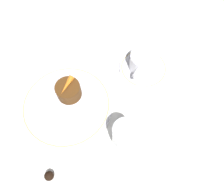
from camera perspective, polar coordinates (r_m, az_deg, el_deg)
name	(u,v)px	position (r m, az deg, el deg)	size (l,w,h in m)	color
ground_plane	(84,103)	(0.67, -7.44, -1.34)	(3.00, 3.00, 0.00)	white
dinner_plate	(67,105)	(0.66, -11.75, -1.82)	(0.27, 0.27, 0.01)	white
saucer	(143,68)	(0.72, 8.19, 7.74)	(0.16, 0.16, 0.01)	white
coffee_cup	(144,61)	(0.69, 8.28, 9.46)	(0.11, 0.09, 0.06)	white
spoon	(134,78)	(0.69, 5.85, 5.23)	(0.08, 0.09, 0.00)	silver
wine_glass	(125,135)	(0.55, 3.47, -9.52)	(0.07, 0.07, 0.11)	silver
fork	(102,61)	(0.74, -2.52, 9.59)	(0.05, 0.18, 0.01)	silver
dessert_cake	(68,91)	(0.65, -11.40, 1.74)	(0.07, 0.07, 0.05)	#563314
carrot_garnish	(66,86)	(0.62, -11.91, 3.08)	(0.06, 0.02, 0.02)	orange
chocolate_truffle	(49,176)	(0.61, -16.11, -18.96)	(0.02, 0.02, 0.02)	black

